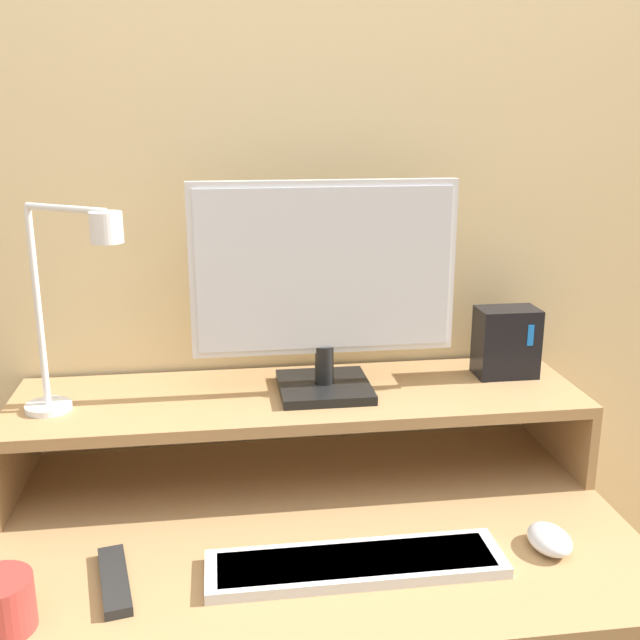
# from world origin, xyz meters

# --- Properties ---
(wall_back) EXTENTS (6.00, 0.05, 2.50)m
(wall_back) POSITION_xyz_m (0.00, 0.72, 1.25)
(wall_back) COLOR beige
(wall_back) RESTS_ON ground_plane
(desk) EXTENTS (1.10, 0.69, 0.71)m
(desk) POSITION_xyz_m (0.00, 0.34, 0.50)
(desk) COLOR #A87F51
(desk) RESTS_ON ground_plane
(monitor_shelf) EXTENTS (1.10, 0.31, 0.17)m
(monitor_shelf) POSITION_xyz_m (0.00, 0.53, 0.86)
(monitor_shelf) COLOR #A87F51
(monitor_shelf) RESTS_ON desk
(monitor) EXTENTS (0.50, 0.18, 0.41)m
(monitor) POSITION_xyz_m (0.05, 0.53, 1.10)
(monitor) COLOR black
(monitor) RESTS_ON monitor_shelf
(desk_lamp) EXTENTS (0.21, 0.16, 0.38)m
(desk_lamp) POSITION_xyz_m (-0.39, 0.46, 1.11)
(desk_lamp) COLOR silver
(desk_lamp) RESTS_ON monitor_shelf
(router_dock) EXTENTS (0.12, 0.08, 0.14)m
(router_dock) POSITION_xyz_m (0.43, 0.57, 0.95)
(router_dock) COLOR black
(router_dock) RESTS_ON monitor_shelf
(keyboard) EXTENTS (0.47, 0.12, 0.02)m
(keyboard) POSITION_xyz_m (0.05, 0.19, 0.72)
(keyboard) COLOR silver
(keyboard) RESTS_ON desk
(mouse) EXTENTS (0.07, 0.09, 0.04)m
(mouse) POSITION_xyz_m (0.38, 0.20, 0.73)
(mouse) COLOR silver
(mouse) RESTS_ON desk
(remote_control) EXTENTS (0.07, 0.17, 0.02)m
(remote_control) POSITION_xyz_m (-0.32, 0.20, 0.72)
(remote_control) COLOR black
(remote_control) RESTS_ON desk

